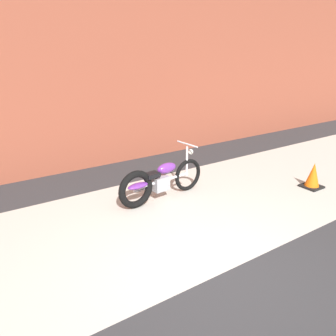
% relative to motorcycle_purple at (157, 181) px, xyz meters
% --- Properties ---
extents(ground_plane, '(80.00, 80.00, 0.00)m').
position_rel_motorcycle_purple_xyz_m(ground_plane, '(-0.55, -2.40, -0.40)').
color(ground_plane, '#2D2D30').
extents(sidewalk_slab, '(36.00, 3.50, 0.01)m').
position_rel_motorcycle_purple_xyz_m(sidewalk_slab, '(-0.55, -0.65, -0.40)').
color(sidewalk_slab, '#B2ADA3').
rests_on(sidewalk_slab, ground).
extents(brick_building_wall, '(36.00, 0.50, 5.63)m').
position_rel_motorcycle_purple_xyz_m(brick_building_wall, '(-0.55, 2.80, 2.42)').
color(brick_building_wall, brown).
rests_on(brick_building_wall, ground).
extents(motorcycle_purple, '(2.01, 0.58, 1.03)m').
position_rel_motorcycle_purple_xyz_m(motorcycle_purple, '(0.00, 0.00, 0.00)').
color(motorcycle_purple, black).
rests_on(motorcycle_purple, ground).
extents(traffic_cone, '(0.40, 0.40, 0.55)m').
position_rel_motorcycle_purple_xyz_m(traffic_cone, '(3.11, -1.28, -0.15)').
color(traffic_cone, orange).
rests_on(traffic_cone, ground).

